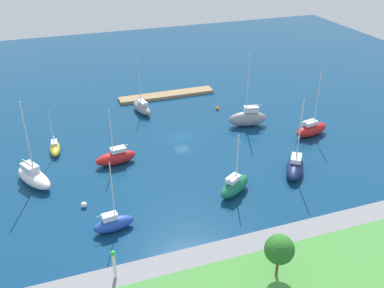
{
  "coord_description": "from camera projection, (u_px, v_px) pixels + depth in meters",
  "views": [
    {
      "loc": [
        21.45,
        66.24,
        36.6
      ],
      "look_at": [
        0.0,
        5.59,
        1.5
      ],
      "focal_mm": 40.74,
      "sensor_mm": 36.0,
      "label": 1
    }
  ],
  "objects": [
    {
      "name": "park_tree_east",
      "position": [
        279.0,
        249.0,
        45.79
      ],
      "size": [
        3.24,
        3.24,
        5.32
      ],
      "color": "brown",
      "rests_on": "shoreline_park"
    },
    {
      "name": "sailboat_gray_west_end",
      "position": [
        142.0,
        108.0,
        87.46
      ],
      "size": [
        3.43,
        6.79,
        10.83
      ],
      "rotation": [
        0.0,
        0.0,
        4.95
      ],
      "color": "gray",
      "rests_on": "water"
    },
    {
      "name": "mooring_buoy_white",
      "position": [
        84.0,
        205.0,
        60.13
      ],
      "size": [
        0.83,
        0.83,
        0.83
      ],
      "primitive_type": "sphere",
      "color": "white",
      "rests_on": "water"
    },
    {
      "name": "pier_dock",
      "position": [
        167.0,
        95.0,
        95.41
      ],
      "size": [
        20.89,
        3.17,
        0.67
      ],
      "primitive_type": "cube",
      "color": "#997A56",
      "rests_on": "ground"
    },
    {
      "name": "water",
      "position": [
        182.0,
        137.0,
        78.63
      ],
      "size": [
        160.0,
        160.0,
        0.0
      ],
      "primitive_type": "plane",
      "color": "navy",
      "rests_on": "ground"
    },
    {
      "name": "sailboat_red_center_basin",
      "position": [
        116.0,
        157.0,
        70.0
      ],
      "size": [
        6.8,
        2.98,
        9.67
      ],
      "rotation": [
        0.0,
        0.0,
        0.11
      ],
      "color": "red",
      "rests_on": "water"
    },
    {
      "name": "sailboat_yellow_far_south",
      "position": [
        55.0,
        148.0,
        73.46
      ],
      "size": [
        1.93,
        5.12,
        7.73
      ],
      "rotation": [
        0.0,
        0.0,
        1.51
      ],
      "color": "yellow",
      "rests_on": "water"
    },
    {
      "name": "sailboat_red_mid_basin",
      "position": [
        311.0,
        129.0,
        78.66
      ],
      "size": [
        7.23,
        3.63,
        12.01
      ],
      "rotation": [
        0.0,
        0.0,
        3.34
      ],
      "color": "red",
      "rests_on": "water"
    },
    {
      "name": "mooring_buoy_orange",
      "position": [
        217.0,
        108.0,
        89.16
      ],
      "size": [
        0.71,
        0.71,
        0.71
      ],
      "primitive_type": "sphere",
      "color": "orange",
      "rests_on": "water"
    },
    {
      "name": "shoreline_park",
      "position": [
        291.0,
        285.0,
        47.05
      ],
      "size": [
        60.0,
        10.81,
        1.24
      ],
      "primitive_type": "cube",
      "color": "#478C3D",
      "rests_on": "ground"
    },
    {
      "name": "sailboat_white_near_pier",
      "position": [
        34.0,
        177.0,
        64.8
      ],
      "size": [
        6.16,
        8.14,
        13.48
      ],
      "rotation": [
        0.0,
        0.0,
        2.08
      ],
      "color": "white",
      "rests_on": "water"
    },
    {
      "name": "sailboat_navy_by_breakwater",
      "position": [
        295.0,
        167.0,
        67.48
      ],
      "size": [
        6.34,
        7.37,
        12.56
      ],
      "rotation": [
        0.0,
        0.0,
        0.94
      ],
      "color": "#141E4C",
      "rests_on": "water"
    },
    {
      "name": "sailboat_gray_east_end",
      "position": [
        248.0,
        118.0,
        82.03
      ],
      "size": [
        7.56,
        3.74,
        14.16
      ],
      "rotation": [
        0.0,
        0.0,
        6.08
      ],
      "color": "gray",
      "rests_on": "water"
    },
    {
      "name": "breakwater",
      "position": [
        261.0,
        244.0,
        52.91
      ],
      "size": [
        71.4,
        3.47,
        1.11
      ],
      "primitive_type": "cube",
      "color": "gray",
      "rests_on": "ground"
    },
    {
      "name": "sailboat_green_along_channel",
      "position": [
        235.0,
        186.0,
        62.59
      ],
      "size": [
        6.45,
        5.09,
        9.44
      ],
      "rotation": [
        0.0,
        0.0,
        3.69
      ],
      "color": "#19724C",
      "rests_on": "water"
    },
    {
      "name": "harbor_beacon",
      "position": [
        114.0,
        262.0,
        46.42
      ],
      "size": [
        0.56,
        0.56,
        3.73
      ],
      "color": "silver",
      "rests_on": "breakwater"
    },
    {
      "name": "sailboat_blue_far_north",
      "position": [
        113.0,
        223.0,
        55.58
      ],
      "size": [
        5.51,
        2.48,
        10.06
      ],
      "rotation": [
        0.0,
        0.0,
        3.26
      ],
      "color": "#2347B2",
      "rests_on": "water"
    }
  ]
}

